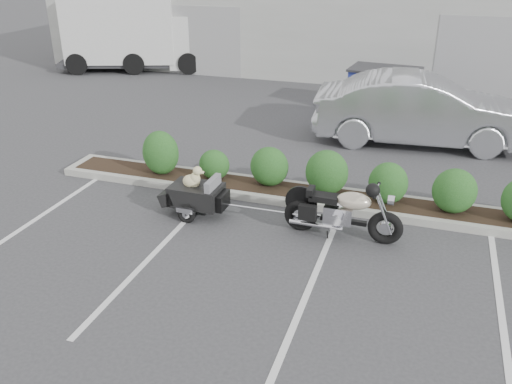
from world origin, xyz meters
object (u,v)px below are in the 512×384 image
(pet_trailer, at_px, (196,194))
(dumpster, at_px, (384,90))
(sedan, at_px, (421,110))
(delivery_truck, at_px, (140,33))
(motorcycle, at_px, (342,212))

(pet_trailer, xyz_separation_m, dumpster, (2.58, 8.13, 0.26))
(sedan, height_order, delivery_truck, delivery_truck)
(dumpster, bearing_deg, motorcycle, -82.87)
(pet_trailer, bearing_deg, dumpster, 73.11)
(motorcycle, distance_m, pet_trailer, 2.78)
(motorcycle, bearing_deg, delivery_truck, 132.66)
(sedan, bearing_deg, dumpster, 19.12)
(sedan, bearing_deg, delivery_truck, 56.92)
(pet_trailer, distance_m, delivery_truck, 13.68)
(pet_trailer, bearing_deg, delivery_truck, 124.00)
(delivery_truck, bearing_deg, motorcycle, -67.73)
(motorcycle, distance_m, delivery_truck, 15.39)
(dumpster, height_order, delivery_truck, delivery_truck)
(motorcycle, xyz_separation_m, sedan, (0.99, 5.54, 0.40))
(sedan, relative_size, dumpster, 2.45)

